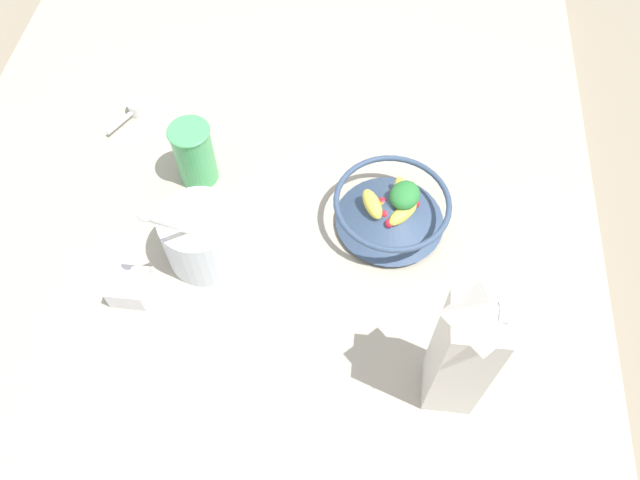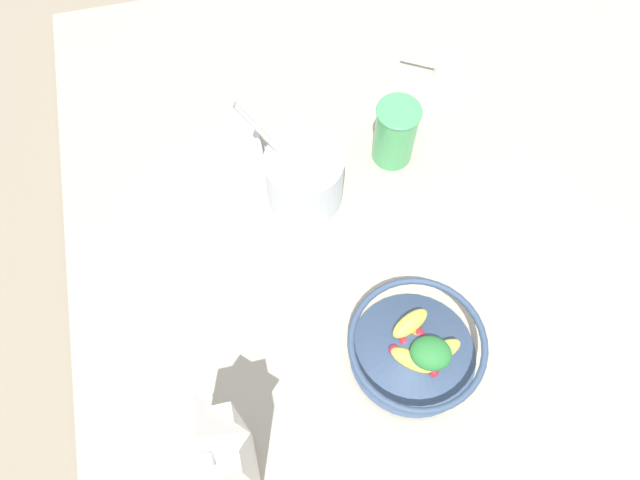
% 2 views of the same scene
% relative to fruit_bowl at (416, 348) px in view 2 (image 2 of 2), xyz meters
% --- Properties ---
extents(ground_plane, '(6.00, 6.00, 0.00)m').
position_rel_fruit_bowl_xyz_m(ground_plane, '(0.09, 0.22, -0.08)').
color(ground_plane, gray).
extents(countertop, '(1.17, 1.17, 0.04)m').
position_rel_fruit_bowl_xyz_m(countertop, '(0.09, 0.22, -0.06)').
color(countertop, '#B2A893').
rests_on(countertop, ground_plane).
extents(fruit_bowl, '(0.20, 0.20, 0.08)m').
position_rel_fruit_bowl_xyz_m(fruit_bowl, '(0.00, 0.00, 0.00)').
color(fruit_bowl, '#384C6B').
rests_on(fruit_bowl, countertop).
extents(milk_carton, '(0.07, 0.07, 0.29)m').
position_rel_fruit_bowl_xyz_m(milk_carton, '(-0.29, -0.10, 0.10)').
color(milk_carton, silver).
rests_on(milk_carton, countertop).
extents(yogurt_tub, '(0.16, 0.12, 0.24)m').
position_rel_fruit_bowl_xyz_m(yogurt_tub, '(-0.10, 0.30, 0.02)').
color(yogurt_tub, silver).
rests_on(yogurt_tub, countertop).
extents(drinking_cup, '(0.07, 0.07, 0.12)m').
position_rel_fruit_bowl_xyz_m(drinking_cup, '(0.07, 0.35, 0.02)').
color(drinking_cup, '#4CB266').
rests_on(drinking_cup, countertop).
extents(spice_jar, '(0.06, 0.06, 0.04)m').
position_rel_fruit_bowl_xyz_m(spice_jar, '(-0.18, 0.41, -0.02)').
color(spice_jar, silver).
rests_on(spice_jar, countertop).
extents(measuring_scoop, '(0.09, 0.06, 0.03)m').
position_rel_fruit_bowl_xyz_m(measuring_scoop, '(0.20, 0.50, -0.03)').
color(measuring_scoop, white).
rests_on(measuring_scoop, countertop).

